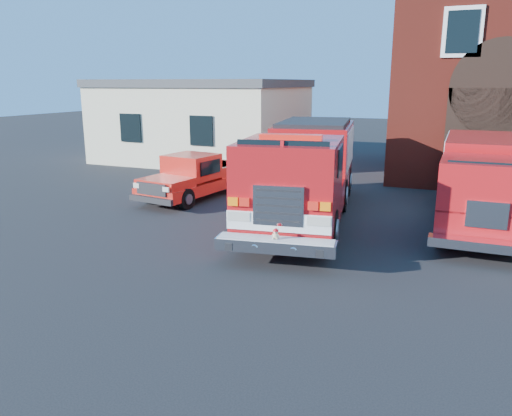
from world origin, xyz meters
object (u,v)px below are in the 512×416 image
at_px(fire_engine, 305,170).
at_px(pickup_truck, 196,177).
at_px(secondary_truck, 483,179).
at_px(side_building, 204,119).

distance_m(fire_engine, pickup_truck, 4.77).
relative_size(pickup_truck, secondary_truck, 0.67).
bearing_deg(side_building, fire_engine, -48.04).
height_order(side_building, pickup_truck, side_building).
distance_m(pickup_truck, secondary_truck, 9.77).
bearing_deg(pickup_truck, secondary_truck, 1.04).
height_order(fire_engine, secondary_truck, fire_engine).
distance_m(side_building, fire_engine, 13.32).
xyz_separation_m(side_building, pickup_truck, (4.32, -8.76, -1.42)).
relative_size(side_building, pickup_truck, 1.95).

